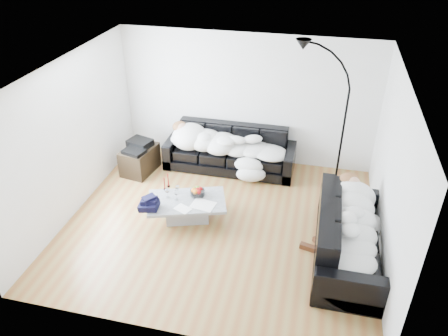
% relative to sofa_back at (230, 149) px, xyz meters
% --- Properties ---
extents(ground, '(5.00, 5.00, 0.00)m').
position_rel_sofa_back_xyz_m(ground, '(0.23, -1.78, -0.42)').
color(ground, '#94592C').
rests_on(ground, ground).
extents(wall_back, '(5.00, 0.02, 2.60)m').
position_rel_sofa_back_xyz_m(wall_back, '(0.23, 0.47, 0.88)').
color(wall_back, silver).
rests_on(wall_back, ground).
extents(wall_left, '(0.02, 4.50, 2.60)m').
position_rel_sofa_back_xyz_m(wall_left, '(-2.27, -1.78, 0.88)').
color(wall_left, silver).
rests_on(wall_left, ground).
extents(wall_right, '(0.02, 4.50, 2.60)m').
position_rel_sofa_back_xyz_m(wall_right, '(2.73, -1.78, 0.88)').
color(wall_right, silver).
rests_on(wall_right, ground).
extents(ceiling, '(5.00, 5.00, 0.00)m').
position_rel_sofa_back_xyz_m(ceiling, '(0.23, -1.78, 2.18)').
color(ceiling, white).
rests_on(ceiling, ground).
extents(sofa_back, '(2.55, 0.88, 0.83)m').
position_rel_sofa_back_xyz_m(sofa_back, '(0.00, 0.00, 0.00)').
color(sofa_back, black).
rests_on(sofa_back, ground).
extents(sofa_right, '(0.94, 2.19, 0.89)m').
position_rel_sofa_back_xyz_m(sofa_right, '(2.28, -2.14, 0.03)').
color(sofa_right, black).
rests_on(sofa_right, ground).
extents(sleeper_back, '(2.15, 0.74, 0.43)m').
position_rel_sofa_back_xyz_m(sleeper_back, '(-0.00, -0.05, 0.22)').
color(sleeper_back, silver).
rests_on(sleeper_back, sofa_back).
extents(sleeper_right, '(0.79, 1.88, 0.46)m').
position_rel_sofa_back_xyz_m(sleeper_right, '(2.28, -2.14, 0.23)').
color(sleeper_right, silver).
rests_on(sleeper_right, sofa_right).
extents(teal_cushion, '(0.42, 0.38, 0.20)m').
position_rel_sofa_back_xyz_m(teal_cushion, '(2.22, -1.47, 0.30)').
color(teal_cushion, '#0A463F').
rests_on(teal_cushion, sofa_right).
extents(coffee_table, '(1.44, 1.10, 0.37)m').
position_rel_sofa_back_xyz_m(coffee_table, '(-0.33, -1.78, -0.23)').
color(coffee_table, '#939699').
rests_on(coffee_table, ground).
extents(fruit_bowl, '(0.31, 0.31, 0.15)m').
position_rel_sofa_back_xyz_m(fruit_bowl, '(-0.20, -1.60, 0.03)').
color(fruit_bowl, white).
rests_on(fruit_bowl, coffee_table).
extents(wine_glass_a, '(0.08, 0.08, 0.16)m').
position_rel_sofa_back_xyz_m(wine_glass_a, '(-0.54, -1.62, 0.03)').
color(wine_glass_a, white).
rests_on(wine_glass_a, coffee_table).
extents(wine_glass_b, '(0.09, 0.09, 0.18)m').
position_rel_sofa_back_xyz_m(wine_glass_b, '(-0.66, -1.78, 0.04)').
color(wine_glass_b, white).
rests_on(wine_glass_b, coffee_table).
extents(wine_glass_c, '(0.08, 0.08, 0.18)m').
position_rel_sofa_back_xyz_m(wine_glass_c, '(-0.50, -1.81, 0.05)').
color(wine_glass_c, white).
rests_on(wine_glass_c, coffee_table).
extents(candle_left, '(0.05, 0.05, 0.23)m').
position_rel_sofa_back_xyz_m(candle_left, '(-0.79, -1.57, 0.07)').
color(candle_left, maroon).
rests_on(candle_left, coffee_table).
extents(candle_right, '(0.06, 0.06, 0.26)m').
position_rel_sofa_back_xyz_m(candle_right, '(-0.76, -1.47, 0.09)').
color(candle_right, maroon).
rests_on(candle_right, coffee_table).
extents(newspaper_a, '(0.42, 0.35, 0.01)m').
position_rel_sofa_back_xyz_m(newspaper_a, '(-0.03, -1.85, -0.04)').
color(newspaper_a, silver).
rests_on(newspaper_a, coffee_table).
extents(newspaper_b, '(0.31, 0.27, 0.01)m').
position_rel_sofa_back_xyz_m(newspaper_b, '(-0.32, -2.02, -0.04)').
color(newspaper_b, silver).
rests_on(newspaper_b, coffee_table).
extents(navy_jacket, '(0.41, 0.39, 0.16)m').
position_rel_sofa_back_xyz_m(navy_jacket, '(-0.86, -2.09, 0.12)').
color(navy_jacket, black).
rests_on(navy_jacket, coffee_table).
extents(shoes, '(0.51, 0.46, 0.10)m').
position_rel_sofa_back_xyz_m(shoes, '(1.79, -2.03, -0.37)').
color(shoes, '#472311').
rests_on(shoes, ground).
extents(av_cabinet, '(0.63, 0.82, 0.51)m').
position_rel_sofa_back_xyz_m(av_cabinet, '(-1.70, -0.53, -0.16)').
color(av_cabinet, black).
rests_on(av_cabinet, ground).
extents(stereo, '(0.52, 0.45, 0.13)m').
position_rel_sofa_back_xyz_m(stereo, '(-1.70, -0.53, 0.16)').
color(stereo, black).
rests_on(stereo, av_cabinet).
extents(floor_lamp, '(0.92, 0.52, 2.39)m').
position_rel_sofa_back_xyz_m(floor_lamp, '(2.07, -0.25, 0.78)').
color(floor_lamp, black).
rests_on(floor_lamp, ground).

